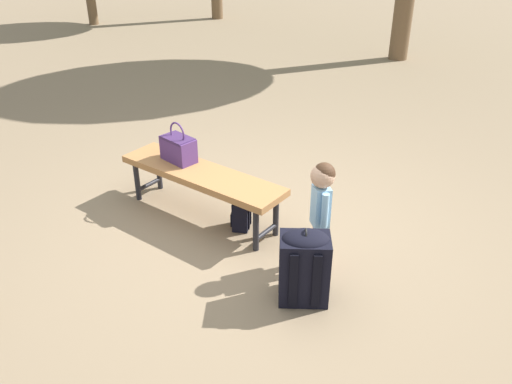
{
  "coord_description": "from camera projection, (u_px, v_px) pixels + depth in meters",
  "views": [
    {
      "loc": [
        1.65,
        -3.42,
        2.49
      ],
      "look_at": [
        0.0,
        -0.1,
        0.45
      ],
      "focal_mm": 36.85,
      "sensor_mm": 36.0,
      "label": 1
    }
  ],
  "objects": [
    {
      "name": "handbag",
      "position": [
        178.0,
        148.0,
        4.69
      ],
      "size": [
        0.36,
        0.27,
        0.37
      ],
      "color": "#4C2D66",
      "rests_on": "park_bench"
    },
    {
      "name": "child_standing",
      "position": [
        321.0,
        200.0,
        3.84
      ],
      "size": [
        0.18,
        0.2,
        0.88
      ],
      "color": "#E5B2C6",
      "rests_on": "ground"
    },
    {
      "name": "backpack_small",
      "position": [
        241.0,
        212.0,
        4.52
      ],
      "size": [
        0.19,
        0.21,
        0.31
      ],
      "color": "black",
      "rests_on": "ground"
    },
    {
      "name": "park_bench",
      "position": [
        201.0,
        177.0,
        4.58
      ],
      "size": [
        1.65,
        0.68,
        0.45
      ],
      "color": "#9E6B3D",
      "rests_on": "ground"
    },
    {
      "name": "ground_plane",
      "position": [
        261.0,
        233.0,
        4.52
      ],
      "size": [
        40.0,
        40.0,
        0.0
      ],
      "primitive_type": "plane",
      "color": "#7F6B51",
      "rests_on": "ground"
    },
    {
      "name": "backpack_large",
      "position": [
        304.0,
        264.0,
        3.65
      ],
      "size": [
        0.42,
        0.38,
        0.59
      ],
      "color": "black",
      "rests_on": "ground"
    }
  ]
}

